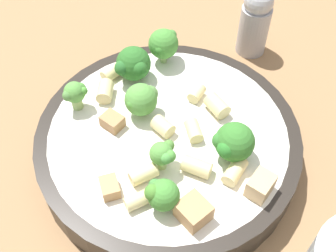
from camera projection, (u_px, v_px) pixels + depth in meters
ground_plane at (168, 154)px, 0.47m from camera, size 2.00×2.00×0.00m
pasta_bowl at (168, 142)px, 0.45m from camera, size 0.28×0.28×0.04m
broccoli_floret_0 at (233, 143)px, 0.40m from camera, size 0.04×0.04×0.04m
broccoli_floret_1 at (142, 99)px, 0.43m from camera, size 0.03×0.03×0.04m
broccoli_floret_2 at (166, 155)px, 0.39m from camera, size 0.02×0.03×0.03m
broccoli_floret_3 at (133, 64)px, 0.47m from camera, size 0.04×0.04×0.04m
broccoli_floret_4 at (164, 44)px, 0.48m from camera, size 0.03×0.04×0.04m
broccoli_floret_5 at (75, 93)px, 0.44m from camera, size 0.03×0.02×0.03m
broccoli_floret_6 at (161, 194)px, 0.37m from camera, size 0.03×0.03×0.03m
rigatoni_0 at (235, 171)px, 0.40m from camera, size 0.03×0.03×0.01m
rigatoni_1 at (143, 174)px, 0.39m from camera, size 0.03×0.03×0.01m
rigatoni_2 at (164, 124)px, 0.43m from camera, size 0.03×0.03×0.02m
rigatoni_3 at (105, 91)px, 0.46m from camera, size 0.02×0.03×0.02m
rigatoni_4 at (217, 106)px, 0.45m from camera, size 0.03×0.03×0.02m
rigatoni_5 at (197, 93)px, 0.46m from camera, size 0.02×0.02×0.01m
rigatoni_6 at (111, 73)px, 0.48m from camera, size 0.02×0.03×0.01m
rigatoni_7 at (193, 134)px, 0.42m from camera, size 0.02×0.03×0.01m
rigatoni_8 at (138, 200)px, 0.38m from camera, size 0.03×0.02×0.01m
rigatoni_9 at (197, 167)px, 0.40m from camera, size 0.03×0.02×0.02m
chicken_chunk_0 at (261, 186)px, 0.38m from camera, size 0.03×0.03×0.02m
chicken_chunk_1 at (113, 118)px, 0.44m from camera, size 0.03×0.03×0.01m
chicken_chunk_2 at (194, 211)px, 0.37m from camera, size 0.04×0.04×0.02m
chicken_chunk_3 at (110, 187)px, 0.39m from camera, size 0.02×0.03×0.01m
pepper_shaker at (255, 21)px, 0.54m from camera, size 0.04×0.04×0.10m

